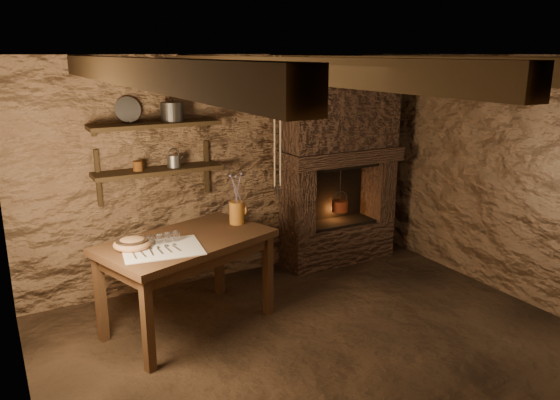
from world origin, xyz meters
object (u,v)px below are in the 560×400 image
wooden_bowl (132,244)px  iron_stockpot (172,113)px  stoneware_jug (237,202)px  work_table (188,280)px  red_pot (340,205)px

wooden_bowl → iron_stockpot: bearing=51.0°
stoneware_jug → wooden_bowl: size_ratio=1.59×
work_table → wooden_bowl: bearing=164.0°
stoneware_jug → red_pot: bearing=22.0°
wooden_bowl → red_pot: (2.58, 0.70, -0.19)m
work_table → stoneware_jug: size_ratio=3.38×
iron_stockpot → red_pot: bearing=-3.6°
work_table → wooden_bowl: 0.64m
wooden_bowl → iron_stockpot: size_ratio=1.42×
stoneware_jug → wooden_bowl: (-1.05, -0.20, -0.17)m
stoneware_jug → red_pot: 1.65m
stoneware_jug → red_pot: stoneware_jug is taller
iron_stockpot → wooden_bowl: bearing=-129.0°
work_table → iron_stockpot: iron_stockpot is taller
wooden_bowl → work_table: bearing=2.4°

